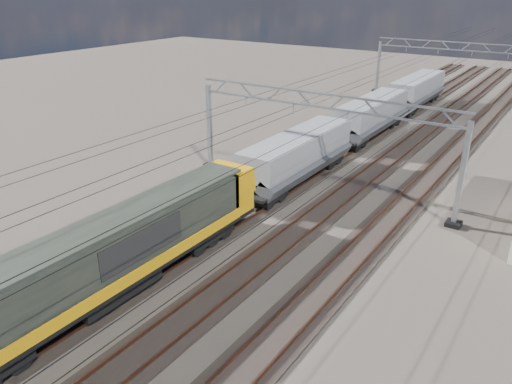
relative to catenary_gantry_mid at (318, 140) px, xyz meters
The scene contains 12 objects.
ground 5.59m from the catenary_gantry_mid, 90.00° to the right, with size 160.00×160.00×0.00m, color black.
track_outer_west 8.17m from the catenary_gantry_mid, 146.31° to the right, with size 2.60×140.00×0.30m.
track_loco 5.89m from the catenary_gantry_mid, 116.57° to the right, with size 2.60×140.00×0.30m.
track_inner_east 5.89m from the catenary_gantry_mid, 63.43° to the right, with size 2.60×140.00×0.30m.
track_outer_east 8.17m from the catenary_gantry_mid, 33.69° to the right, with size 2.60×140.00×0.30m.
catenary_gantry_mid is the anchor object (origin of this frame).
catenary_gantry_far 36.00m from the catenary_gantry_mid, 90.00° to the left, with size 19.90×0.90×7.11m.
overhead_wires 4.40m from the catenary_gantry_mid, 90.00° to the left, with size 12.03×140.00×0.53m.
locomotive 17.05m from the catenary_gantry_mid, 96.77° to the right, with size 2.76×21.10×3.62m.
hopper_wagon_lead 2.74m from the catenary_gantry_mid, 157.28° to the left, with size 3.38×13.00×3.25m.
hopper_wagon_mid 15.26m from the catenary_gantry_mid, 97.58° to the left, with size 3.38×13.00×3.25m.
hopper_wagon_third 29.35m from the catenary_gantry_mid, 93.91° to the left, with size 3.38×13.00×3.25m.
Camera 1 is at (14.65, -25.54, 13.89)m, focal length 35.00 mm.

